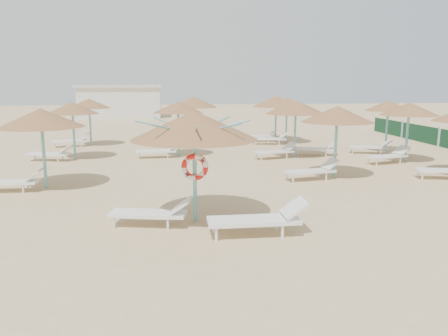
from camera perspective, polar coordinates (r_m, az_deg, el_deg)
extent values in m
plane|color=tan|center=(11.33, -1.82, -7.15)|extent=(120.00, 120.00, 0.00)
cylinder|color=#67AEB2|center=(11.19, -3.84, -1.04)|extent=(0.11, 0.11, 2.40)
cone|color=olive|center=(10.99, -3.93, 5.63)|extent=(3.20, 3.20, 0.72)
cylinder|color=#67AEB2|center=(11.01, -3.91, 4.30)|extent=(0.20, 0.20, 0.12)
cylinder|color=#67AEB2|center=(11.05, -0.10, 5.45)|extent=(1.44, 0.04, 0.37)
cylinder|color=#67AEB2|center=(11.54, -1.47, 5.69)|extent=(1.05, 1.05, 0.37)
cylinder|color=#67AEB2|center=(11.72, -4.12, 5.75)|extent=(0.04, 1.44, 0.37)
cylinder|color=#67AEB2|center=(11.49, -6.66, 5.59)|extent=(1.05, 1.05, 0.37)
cylinder|color=#67AEB2|center=(10.98, -7.77, 5.31)|extent=(1.44, 0.04, 0.37)
cylinder|color=#67AEB2|center=(10.46, -6.63, 5.05)|extent=(1.05, 1.05, 0.37)
cylinder|color=#67AEB2|center=(10.26, -3.71, 4.98)|extent=(0.04, 1.44, 0.37)
cylinder|color=#67AEB2|center=(10.51, -0.93, 5.15)|extent=(1.05, 1.05, 0.37)
torus|color=red|center=(11.04, -3.83, 0.11)|extent=(0.69, 0.15, 0.69)
cylinder|color=white|center=(11.21, -14.17, -6.95)|extent=(0.06, 0.06, 0.28)
cylinder|color=white|center=(11.66, -13.38, -6.20)|extent=(0.06, 0.06, 0.28)
cylinder|color=white|center=(10.86, -7.35, -7.29)|extent=(0.06, 0.06, 0.28)
cylinder|color=white|center=(11.32, -6.83, -6.50)|extent=(0.06, 0.06, 0.28)
cube|color=white|center=(11.16, -9.89, -5.89)|extent=(1.99, 0.99, 0.08)
cube|color=white|center=(10.91, -5.59, -4.85)|extent=(0.60, 0.68, 0.36)
cylinder|color=white|center=(10.01, -1.00, -8.69)|extent=(0.07, 0.07, 0.32)
cylinder|color=white|center=(10.55, -1.34, -7.64)|extent=(0.07, 0.07, 0.32)
cylinder|color=white|center=(10.28, 7.65, -8.25)|extent=(0.07, 0.07, 0.32)
cylinder|color=white|center=(10.80, 6.88, -7.26)|extent=(0.07, 0.07, 0.32)
cube|color=white|center=(10.34, 3.89, -6.85)|extent=(2.17, 0.72, 0.09)
cube|color=white|center=(10.48, 9.14, -5.16)|extent=(0.56, 0.69, 0.42)
cylinder|color=#67AEB2|center=(15.92, -22.46, 1.61)|extent=(0.11, 0.11, 2.30)
cone|color=olive|center=(15.77, -22.80, 6.07)|extent=(2.79, 2.79, 0.63)
cylinder|color=#67AEB2|center=(15.79, -22.73, 5.19)|extent=(0.20, 0.20, 0.12)
cylinder|color=white|center=(15.65, -24.77, -2.50)|extent=(0.06, 0.06, 0.28)
cylinder|color=white|center=(16.11, -24.22, -2.09)|extent=(0.06, 0.06, 0.28)
cube|color=white|center=(16.02, -26.41, -1.68)|extent=(1.91, 0.64, 0.08)
cube|color=white|center=(15.70, -23.57, -0.79)|extent=(0.49, 0.60, 0.36)
cylinder|color=#67AEB2|center=(21.58, -19.02, 4.15)|extent=(0.11, 0.11, 2.30)
cone|color=olive|center=(21.48, -19.22, 7.41)|extent=(2.40, 2.40, 0.54)
cylinder|color=#67AEB2|center=(21.50, -19.18, 6.80)|extent=(0.20, 0.20, 0.12)
cylinder|color=white|center=(21.76, -24.09, 1.15)|extent=(0.06, 0.06, 0.28)
cylinder|color=white|center=(22.19, -23.46, 1.38)|extent=(0.06, 0.06, 0.28)
cylinder|color=white|center=(21.13, -20.89, 1.12)|extent=(0.06, 0.06, 0.28)
cylinder|color=white|center=(21.57, -20.32, 1.35)|extent=(0.06, 0.06, 0.28)
cube|color=white|center=(21.57, -21.95, 1.72)|extent=(1.99, 1.01, 0.08)
cube|color=white|center=(21.16, -19.95, 2.35)|extent=(0.60, 0.69, 0.36)
cylinder|color=#67AEB2|center=(25.95, -17.07, 5.36)|extent=(0.11, 0.11, 2.30)
cone|color=olive|center=(25.86, -17.22, 8.07)|extent=(2.39, 2.39, 0.54)
cylinder|color=#67AEB2|center=(25.87, -17.19, 7.56)|extent=(0.20, 0.20, 0.12)
cylinder|color=white|center=(25.64, -21.27, 2.75)|extent=(0.06, 0.06, 0.28)
cylinder|color=white|center=(26.14, -21.25, 2.90)|extent=(0.06, 0.06, 0.28)
cylinder|color=white|center=(25.65, -18.25, 2.95)|extent=(0.06, 0.06, 0.28)
cylinder|color=white|center=(26.15, -18.30, 3.09)|extent=(0.06, 0.06, 0.28)
cube|color=white|center=(25.87, -19.52, 3.34)|extent=(1.99, 1.04, 0.08)
cube|color=white|center=(25.86, -17.67, 3.99)|extent=(0.61, 0.70, 0.36)
cylinder|color=#67AEB2|center=(21.33, -5.97, 4.63)|extent=(0.11, 0.11, 2.30)
cone|color=olive|center=(21.23, -6.03, 7.93)|extent=(2.40, 2.40, 0.54)
cylinder|color=#67AEB2|center=(21.24, -6.02, 7.31)|extent=(0.20, 0.20, 0.12)
cylinder|color=white|center=(20.85, -11.07, 1.52)|extent=(0.06, 0.06, 0.28)
cylinder|color=white|center=(21.34, -11.04, 1.74)|extent=(0.06, 0.06, 0.28)
cylinder|color=white|center=(20.85, -7.36, 1.64)|extent=(0.06, 0.06, 0.28)
cylinder|color=white|center=(21.34, -7.42, 1.86)|extent=(0.06, 0.06, 0.28)
cube|color=white|center=(21.06, -8.90, 2.19)|extent=(1.93, 0.71, 0.08)
cube|color=white|center=(21.05, -6.60, 2.90)|extent=(0.51, 0.62, 0.36)
cylinder|color=#67AEB2|center=(26.29, -3.95, 5.89)|extent=(0.11, 0.11, 2.30)
cone|color=olive|center=(26.20, -3.99, 8.60)|extent=(2.84, 2.84, 0.64)
cylinder|color=#67AEB2|center=(26.22, -3.98, 8.07)|extent=(0.20, 0.20, 0.12)
cylinder|color=white|center=(25.69, -8.05, 3.41)|extent=(0.06, 0.06, 0.28)
cylinder|color=white|center=(26.18, -8.09, 3.56)|extent=(0.06, 0.06, 0.28)
cylinder|color=white|center=(25.76, -5.05, 3.50)|extent=(0.06, 0.06, 0.28)
cylinder|color=white|center=(26.26, -5.14, 3.65)|extent=(0.06, 0.06, 0.28)
cube|color=white|center=(25.95, -6.31, 3.93)|extent=(1.93, 0.72, 0.08)
cube|color=white|center=(25.98, -4.45, 4.51)|extent=(0.52, 0.62, 0.36)
cylinder|color=white|center=(26.51, -3.31, 3.74)|extent=(0.06, 0.06, 0.28)
cylinder|color=white|center=(27.00, -3.32, 3.88)|extent=(0.06, 0.06, 0.28)
cylinder|color=white|center=(26.56, -0.39, 3.78)|extent=(0.06, 0.06, 0.28)
cylinder|color=white|center=(27.05, -0.46, 3.91)|extent=(0.06, 0.06, 0.28)
cube|color=white|center=(26.75, -1.60, 4.22)|extent=(1.93, 0.72, 0.08)
cube|color=white|center=(26.77, 0.22, 4.74)|extent=(0.52, 0.62, 0.36)
cylinder|color=#67AEB2|center=(16.99, 14.36, 2.67)|extent=(0.11, 0.11, 2.30)
cone|color=olive|center=(16.86, 14.57, 6.84)|extent=(2.68, 2.68, 0.60)
cylinder|color=#67AEB2|center=(16.88, 14.53, 6.03)|extent=(0.20, 0.20, 0.12)
cylinder|color=white|center=(15.84, 9.03, -1.43)|extent=(0.06, 0.06, 0.28)
cylinder|color=white|center=(16.28, 8.23, -1.07)|extent=(0.06, 0.06, 0.28)
cylinder|color=white|center=(16.50, 13.21, -1.09)|extent=(0.06, 0.06, 0.28)
cylinder|color=white|center=(16.91, 12.33, -0.76)|extent=(0.06, 0.06, 0.28)
cube|color=white|center=(16.40, 11.14, -0.44)|extent=(1.98, 0.98, 0.08)
cube|color=white|center=(16.78, 13.71, 0.55)|extent=(0.59, 0.68, 0.36)
cylinder|color=#67AEB2|center=(21.26, 9.25, 4.52)|extent=(0.11, 0.11, 2.30)
cone|color=olive|center=(21.16, 9.35, 7.87)|extent=(2.86, 2.86, 0.64)
cylinder|color=#67AEB2|center=(21.17, 9.33, 7.21)|extent=(0.20, 0.20, 0.12)
cylinder|color=white|center=(20.15, 4.90, 1.36)|extent=(0.06, 0.06, 0.28)
cylinder|color=white|center=(20.58, 4.26, 1.58)|extent=(0.06, 0.06, 0.28)
cylinder|color=white|center=(20.80, 8.20, 1.60)|extent=(0.06, 0.06, 0.28)
cylinder|color=white|center=(21.23, 7.51, 1.81)|extent=(0.06, 0.06, 0.28)
cube|color=white|center=(20.71, 6.55, 2.10)|extent=(2.00, 1.12, 0.08)
cube|color=white|center=(21.10, 8.58, 2.88)|extent=(0.63, 0.71, 0.36)
cylinder|color=white|center=(21.74, 9.62, 1.96)|extent=(0.06, 0.06, 0.28)
cylinder|color=white|center=(22.23, 9.62, 2.17)|extent=(0.06, 0.06, 0.28)
cylinder|color=white|center=(21.80, 13.18, 1.85)|extent=(0.06, 0.06, 0.28)
cylinder|color=white|center=(22.29, 13.09, 2.06)|extent=(0.06, 0.06, 0.28)
cube|color=white|center=(21.98, 11.72, 2.46)|extent=(2.00, 1.12, 0.08)
cube|color=white|center=(22.01, 13.96, 3.01)|extent=(0.63, 0.71, 0.36)
cylinder|color=#67AEB2|center=(27.20, 6.76, 6.02)|extent=(0.11, 0.11, 2.30)
cone|color=olive|center=(27.12, 6.82, 8.64)|extent=(2.90, 2.90, 0.65)
cylinder|color=#67AEB2|center=(27.13, 6.81, 8.12)|extent=(0.20, 0.20, 0.12)
cylinder|color=white|center=(26.38, 2.93, 3.71)|extent=(0.06, 0.06, 0.28)
cylinder|color=white|center=(26.87, 2.86, 3.85)|extent=(0.06, 0.06, 0.28)
cylinder|color=white|center=(26.49, 5.85, 3.70)|extent=(0.06, 0.06, 0.28)
cylinder|color=white|center=(26.99, 5.73, 3.84)|extent=(0.06, 0.06, 0.28)
cube|color=white|center=(26.66, 4.62, 4.16)|extent=(1.96, 0.82, 0.08)
cube|color=white|center=(26.72, 6.45, 4.66)|extent=(0.55, 0.65, 0.36)
cylinder|color=white|center=(17.73, 24.50, -0.97)|extent=(0.06, 0.06, 0.28)
cylinder|color=white|center=(18.20, 24.03, -0.64)|extent=(0.06, 0.06, 0.28)
cube|color=white|center=(18.19, 26.71, -0.29)|extent=(1.99, 1.06, 0.08)
cylinder|color=#67AEB2|center=(24.01, 20.48, 4.71)|extent=(0.11, 0.11, 2.30)
cone|color=olive|center=(23.92, 20.68, 7.64)|extent=(2.37, 2.37, 0.53)
cylinder|color=#67AEB2|center=(23.93, 20.64, 7.09)|extent=(0.20, 0.20, 0.12)
cylinder|color=white|center=(22.94, 16.46, 2.14)|extent=(0.06, 0.06, 0.28)
cylinder|color=white|center=(23.43, 16.33, 2.33)|extent=(0.06, 0.06, 0.28)
cylinder|color=white|center=(23.14, 19.79, 2.01)|extent=(0.06, 0.06, 0.28)
cylinder|color=white|center=(23.63, 19.58, 2.20)|extent=(0.06, 0.06, 0.28)
cube|color=white|center=(23.27, 18.38, 2.60)|extent=(2.00, 1.14, 0.08)
cube|color=white|center=(23.38, 20.48, 3.09)|extent=(0.64, 0.71, 0.36)
cylinder|color=#67AEB2|center=(26.02, 8.15, 5.75)|extent=(0.11, 0.11, 2.30)
cone|color=olive|center=(25.93, 8.22, 8.46)|extent=(2.50, 2.50, 0.56)
cylinder|color=#67AEB2|center=(25.94, 8.21, 7.95)|extent=(0.20, 0.20, 0.12)
cylinder|color=white|center=(25.17, 4.16, 3.34)|extent=(0.06, 0.06, 0.28)
cylinder|color=white|center=(25.67, 4.09, 3.49)|extent=(0.06, 0.06, 0.28)
cylinder|color=white|center=(25.30, 7.22, 3.32)|extent=(0.06, 0.06, 0.28)
cylinder|color=white|center=(25.79, 7.09, 3.47)|extent=(0.06, 0.06, 0.28)
cube|color=white|center=(25.46, 5.93, 3.80)|extent=(1.96, 0.86, 0.08)
cube|color=white|center=(25.52, 7.85, 4.32)|extent=(0.56, 0.66, 0.36)
cylinder|color=#67AEB2|center=(21.40, 22.79, 3.84)|extent=(0.11, 0.11, 2.30)
cone|color=olive|center=(21.29, 23.04, 7.13)|extent=(2.53, 2.53, 0.57)
cylinder|color=#67AEB2|center=(21.31, 22.99, 6.50)|extent=(0.20, 0.20, 0.12)
cylinder|color=white|center=(19.94, 19.30, 0.66)|extent=(0.06, 0.06, 0.28)
cylinder|color=white|center=(20.30, 18.35, 0.90)|extent=(0.06, 0.06, 0.28)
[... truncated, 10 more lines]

